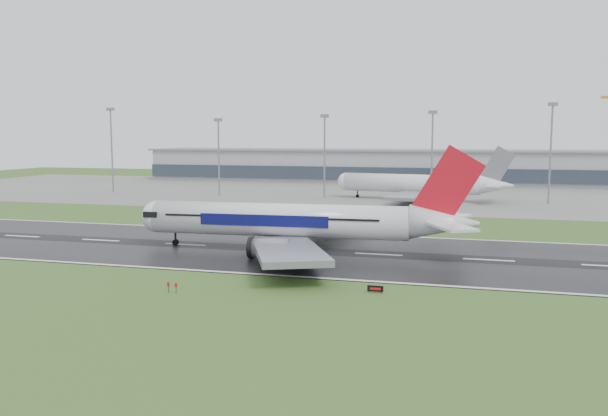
% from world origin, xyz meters
% --- Properties ---
extents(ground, '(520.00, 520.00, 0.00)m').
position_xyz_m(ground, '(0.00, 0.00, 0.00)').
color(ground, '#31541E').
rests_on(ground, ground).
extents(runway, '(400.00, 45.00, 0.10)m').
position_xyz_m(runway, '(0.00, 0.00, 0.05)').
color(runway, black).
rests_on(runway, ground).
extents(apron, '(400.00, 130.00, 0.08)m').
position_xyz_m(apron, '(0.00, 125.00, 0.04)').
color(apron, slate).
rests_on(apron, ground).
extents(terminal, '(240.00, 36.00, 15.00)m').
position_xyz_m(terminal, '(0.00, 185.00, 7.50)').
color(terminal, gray).
rests_on(terminal, ground).
extents(main_airliner, '(70.27, 67.26, 19.76)m').
position_xyz_m(main_airliner, '(4.87, 0.23, 9.98)').
color(main_airliner, silver).
rests_on(main_airliner, runway).
extents(parked_airliner, '(70.46, 66.84, 18.31)m').
position_xyz_m(parked_airliner, '(18.78, 101.86, 9.24)').
color(parked_airliner, silver).
rests_on(parked_airliner, apron).
extents(runway_sign, '(2.31, 0.35, 1.04)m').
position_xyz_m(runway_sign, '(23.65, -28.12, 0.52)').
color(runway_sign, black).
rests_on(runway_sign, ground).
extents(floodmast_0, '(0.64, 0.64, 32.17)m').
position_xyz_m(floodmast_0, '(-100.54, 100.00, 16.08)').
color(floodmast_0, gray).
rests_on(floodmast_0, ground).
extents(floodmast_1, '(0.64, 0.64, 27.71)m').
position_xyz_m(floodmast_1, '(-55.08, 100.00, 13.85)').
color(floodmast_1, gray).
rests_on(floodmast_1, ground).
extents(floodmast_2, '(0.64, 0.64, 28.81)m').
position_xyz_m(floodmast_2, '(-14.27, 100.00, 14.40)').
color(floodmast_2, gray).
rests_on(floodmast_2, ground).
extents(floodmast_3, '(0.64, 0.64, 29.73)m').
position_xyz_m(floodmast_3, '(23.47, 100.00, 14.87)').
color(floodmast_3, gray).
rests_on(floodmast_3, ground).
extents(floodmast_4, '(0.64, 0.64, 31.94)m').
position_xyz_m(floodmast_4, '(61.34, 100.00, 15.97)').
color(floodmast_4, gray).
rests_on(floodmast_4, ground).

